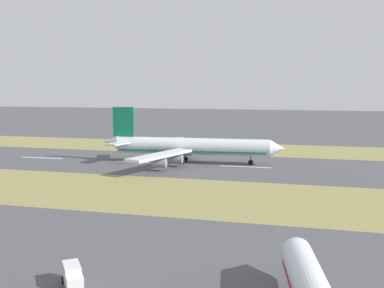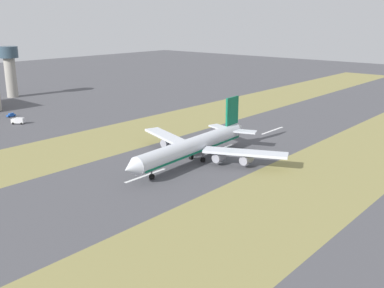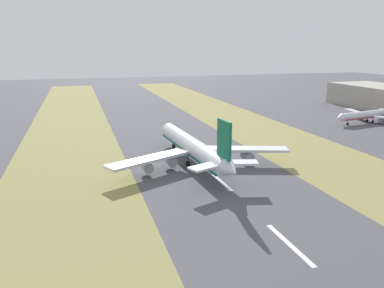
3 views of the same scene
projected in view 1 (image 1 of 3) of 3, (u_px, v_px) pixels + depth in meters
ground_plane at (188, 164)px, 161.21m from camera, size 800.00×800.00×0.00m
grass_median_west at (213, 148)px, 204.46m from camera, size 40.00×600.00×0.01m
grass_median_east at (144, 193)px, 117.97m from camera, size 40.00×600.00×0.01m
centreline_dash_near at (42, 158)px, 175.76m from camera, size 1.20×18.00×0.01m
centreline_dash_mid at (138, 162)px, 165.91m from camera, size 1.20×18.00×0.01m
centreline_dash_far at (246, 167)px, 156.07m from camera, size 1.20×18.00×0.01m
airplane_main_jet at (187, 147)px, 163.41m from camera, size 64.02×67.21×20.20m
service_truck at (73, 276)px, 61.75m from camera, size 6.14×5.32×3.10m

